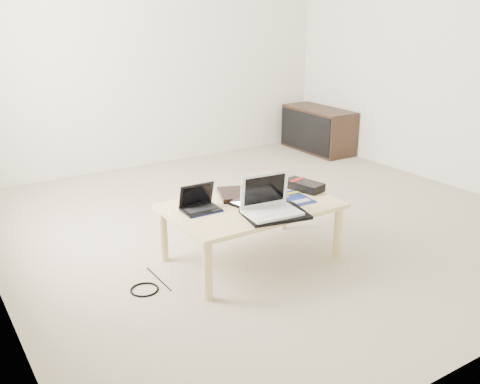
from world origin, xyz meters
TOP-DOWN VIEW (x-y plane):
  - ground at (0.00, 0.00)m, footprint 4.00×4.00m
  - coffee_table at (-0.48, -0.51)m, footprint 1.10×0.70m
  - media_cabinet at (1.77, 1.45)m, footprint 0.41×0.90m
  - book at (-0.44, -0.34)m, footprint 0.39×0.36m
  - netbook at (-0.82, -0.42)m, footprint 0.24×0.18m
  - tablet at (-0.49, -0.47)m, footprint 0.25×0.21m
  - remote at (-0.30, -0.40)m, footprint 0.11×0.24m
  - neoprene_sleeve at (-0.47, -0.76)m, footprint 0.43×0.35m
  - white_laptop at (-0.49, -0.73)m, footprint 0.35×0.27m
  - motherboard at (-0.20, -0.58)m, footprint 0.23×0.29m
  - gpu_box at (-0.01, -0.46)m, footprint 0.20×0.30m
  - cable_coil at (-0.53, -0.57)m, footprint 0.13×0.13m
  - floor_cable_coil at (-1.26, -0.51)m, footprint 0.23×0.23m
  - floor_cable_trail at (-1.13, -0.43)m, footprint 0.01×0.35m

SIDE VIEW (x-z plane):
  - ground at x=0.00m, z-range 0.00..0.00m
  - floor_cable_trail at x=-1.13m, z-range 0.00..0.01m
  - floor_cable_coil at x=-1.26m, z-range 0.00..0.01m
  - media_cabinet at x=1.77m, z-range 0.00..0.50m
  - coffee_table at x=-0.48m, z-range 0.15..0.55m
  - motherboard at x=-0.20m, z-range 0.40..0.41m
  - tablet at x=-0.49m, z-range 0.40..0.41m
  - cable_coil at x=-0.53m, z-range 0.40..0.41m
  - neoprene_sleeve at x=-0.47m, z-range 0.40..0.42m
  - remote at x=-0.30m, z-range 0.40..0.42m
  - book at x=-0.44m, z-range 0.40..0.43m
  - gpu_box at x=-0.01m, z-range 0.40..0.46m
  - netbook at x=-0.82m, z-range 0.35..0.52m
  - white_laptop at x=-0.49m, z-range 0.35..0.59m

